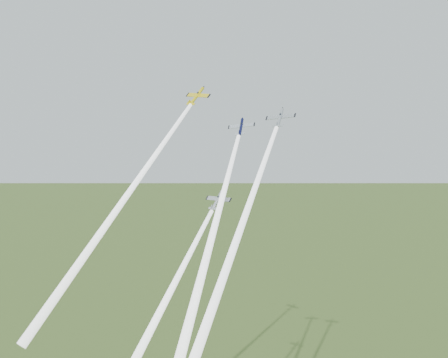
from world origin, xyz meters
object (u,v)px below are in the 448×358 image
plane_yellow (197,96)px  plane_silver_low (217,200)px  plane_navy (241,127)px  plane_silver_right (280,118)px

plane_yellow → plane_silver_low: 32.30m
plane_navy → plane_yellow: bearing=162.0°
plane_silver_right → plane_silver_low: (-12.00, -9.41, -19.35)m
plane_silver_right → plane_silver_low: plane_silver_right is taller
plane_silver_right → plane_silver_low: bearing=-141.9°
plane_yellow → plane_silver_low: size_ratio=1.18×
plane_navy → plane_silver_low: size_ratio=1.01×
plane_navy → plane_silver_right: size_ratio=0.94×
plane_yellow → plane_navy: plane_yellow is taller
plane_silver_right → plane_silver_low: 24.64m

